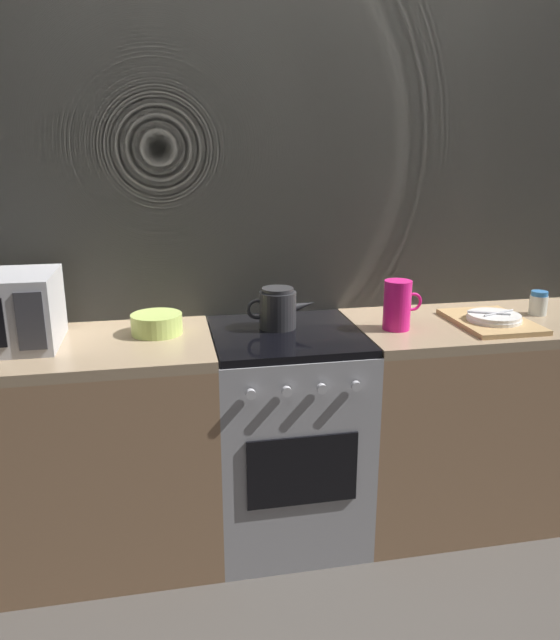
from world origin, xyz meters
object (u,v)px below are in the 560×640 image
Objects in this scene: mixing_bowl at (157,324)px; pitcher at (398,305)px; kettle at (278,308)px; spice_jar at (538,303)px; stove_unit at (286,434)px; dish_pile at (492,320)px.

pitcher is at bearing -7.37° from mixing_bowl.
spice_jar is at bearing -1.10° from kettle.
spice_jar is (1.14, 0.04, 0.50)m from stove_unit.
spice_jar is (1.64, -0.04, 0.01)m from mixing_bowl.
kettle is 2.71× the size of spice_jar.
stove_unit is 3.16× the size of kettle.
stove_unit is 4.50× the size of pitcher.
kettle is 1.42× the size of pitcher.
kettle reaches higher than spice_jar.
pitcher is 1.90× the size of spice_jar.
kettle is (-0.02, 0.06, 0.53)m from stove_unit.
pitcher is 0.42m from dish_pile.
pitcher is (0.44, -0.05, 0.55)m from stove_unit.
stove_unit is 0.71m from mixing_bowl.
kettle is 1.42× the size of mixing_bowl.
mixing_bowl is at bearing 171.44° from stove_unit.
kettle is at bearing 172.07° from dish_pile.
kettle is at bearing 166.89° from pitcher.
mixing_bowl reaches higher than stove_unit.
pitcher reaches higher than dish_pile.
spice_jar is at bearing 2.01° from stove_unit.
dish_pile is at bearing -4.04° from stove_unit.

